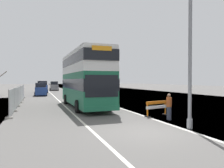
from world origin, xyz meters
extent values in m
cube|color=#565451|center=(0.00, 0.00, -0.05)|extent=(140.00, 280.00, 0.10)
cube|color=#B2AFA8|center=(2.12, 0.00, 0.00)|extent=(0.24, 196.00, 0.01)
cube|color=silver|center=(-2.38, 0.00, 0.00)|extent=(0.16, 168.00, 0.01)
cube|color=#196042|center=(-0.74, 10.56, 1.75)|extent=(2.71, 11.10, 2.79)
cube|color=silver|center=(-0.74, 10.56, 3.34)|extent=(2.71, 11.10, 0.40)
cube|color=silver|center=(-0.74, 10.56, 4.29)|extent=(2.68, 10.99, 1.50)
cube|color=black|center=(-0.74, 10.56, 2.17)|extent=(2.74, 11.21, 0.89)
cube|color=black|center=(-0.74, 10.56, 4.29)|extent=(2.72, 11.16, 0.83)
cube|color=black|center=(-0.68, 5.01, 2.10)|extent=(2.38, 0.09, 1.54)
cube|color=orange|center=(-0.68, 5.01, 4.71)|extent=(1.42, 0.08, 0.32)
cube|color=#196042|center=(-0.74, 10.56, 0.53)|extent=(2.74, 11.21, 0.36)
cylinder|color=black|center=(-2.00, 7.12, 0.50)|extent=(0.31, 1.00, 1.00)
cylinder|color=black|center=(0.59, 7.15, 0.50)|extent=(0.31, 1.00, 1.00)
cylinder|color=black|center=(-2.07, 13.59, 0.50)|extent=(0.31, 1.00, 1.00)
cylinder|color=black|center=(0.51, 13.62, 0.50)|extent=(0.31, 1.00, 1.00)
cylinder|color=gray|center=(2.48, -0.14, 3.85)|extent=(0.18, 0.18, 7.70)
cylinder|color=gray|center=(2.48, -0.14, 0.25)|extent=(0.29, 0.29, 0.50)
cube|color=orange|center=(2.93, 3.83, 0.95)|extent=(1.86, 0.53, 0.20)
cube|color=white|center=(2.93, 3.83, 0.63)|extent=(1.86, 0.53, 0.20)
cube|color=orange|center=(2.10, 3.63, 0.48)|extent=(0.08, 0.08, 0.95)
cube|color=black|center=(2.10, 3.63, 0.04)|extent=(0.24, 0.46, 0.08)
cube|color=orange|center=(3.76, 4.04, 0.48)|extent=(0.08, 0.08, 0.95)
cube|color=black|center=(3.76, 4.04, 0.04)|extent=(0.24, 0.46, 0.08)
cube|color=#A8AAAD|center=(-6.64, 7.78, 0.95)|extent=(0.04, 3.26, 1.80)
cube|color=#A8AAAD|center=(-6.64, 11.18, 0.95)|extent=(0.04, 3.26, 1.80)
cube|color=#A8AAAD|center=(-6.64, 14.58, 0.95)|extent=(0.04, 3.26, 1.80)
cube|color=#A8AAAD|center=(-6.64, 17.98, 0.95)|extent=(0.04, 3.26, 1.80)
cube|color=#A8AAAD|center=(-6.64, 21.38, 0.95)|extent=(0.04, 3.26, 1.80)
cylinder|color=#939699|center=(-6.64, 6.08, 0.95)|extent=(0.06, 0.06, 1.90)
cube|color=gray|center=(-6.64, 6.08, 0.06)|extent=(0.44, 0.20, 0.12)
cylinder|color=#939699|center=(-6.64, 9.48, 0.95)|extent=(0.06, 0.06, 1.90)
cube|color=gray|center=(-6.64, 9.48, 0.06)|extent=(0.44, 0.20, 0.12)
cylinder|color=#939699|center=(-6.64, 12.88, 0.95)|extent=(0.06, 0.06, 1.90)
cube|color=gray|center=(-6.64, 12.88, 0.06)|extent=(0.44, 0.20, 0.12)
cylinder|color=#939699|center=(-6.64, 16.28, 0.95)|extent=(0.06, 0.06, 1.90)
cube|color=gray|center=(-6.64, 16.28, 0.06)|extent=(0.44, 0.20, 0.12)
cylinder|color=#939699|center=(-6.64, 19.68, 0.95)|extent=(0.06, 0.06, 1.90)
cube|color=gray|center=(-6.64, 19.68, 0.06)|extent=(0.44, 0.20, 0.12)
cylinder|color=#939699|center=(-6.64, 23.08, 0.95)|extent=(0.06, 0.06, 1.90)
cube|color=gray|center=(-6.64, 23.08, 0.06)|extent=(0.44, 0.20, 0.12)
cube|color=navy|center=(-4.34, 27.58, 0.77)|extent=(1.72, 4.39, 1.18)
cube|color=black|center=(-4.34, 27.58, 1.72)|extent=(1.58, 2.41, 0.71)
cylinder|color=black|center=(-3.48, 28.94, 0.30)|extent=(0.20, 0.60, 0.60)
cylinder|color=black|center=(-5.20, 28.94, 0.30)|extent=(0.20, 0.60, 0.60)
cylinder|color=black|center=(-3.48, 26.22, 0.30)|extent=(0.20, 0.60, 0.60)
cylinder|color=black|center=(-5.20, 26.22, 0.30)|extent=(0.20, 0.60, 0.60)
cube|color=navy|center=(-3.88, 35.97, 0.85)|extent=(1.90, 4.33, 1.34)
cube|color=black|center=(-3.88, 35.97, 1.94)|extent=(1.74, 2.38, 0.83)
cylinder|color=black|center=(-2.93, 37.31, 0.30)|extent=(0.20, 0.60, 0.60)
cylinder|color=black|center=(-4.83, 37.31, 0.30)|extent=(0.20, 0.60, 0.60)
cylinder|color=black|center=(-2.93, 34.62, 0.30)|extent=(0.20, 0.60, 0.60)
cylinder|color=black|center=(-4.83, 34.62, 0.30)|extent=(0.20, 0.60, 0.60)
cube|color=slate|center=(-0.94, 44.89, 0.81)|extent=(1.80, 4.04, 1.27)
cube|color=black|center=(-0.94, 44.89, 1.83)|extent=(1.65, 2.22, 0.76)
cylinder|color=black|center=(-0.04, 46.14, 0.30)|extent=(0.20, 0.60, 0.60)
cylinder|color=black|center=(-1.84, 46.14, 0.30)|extent=(0.20, 0.60, 0.60)
cylinder|color=black|center=(-0.04, 43.64, 0.30)|extent=(0.20, 0.60, 0.60)
cylinder|color=black|center=(-1.84, 43.64, 0.30)|extent=(0.20, 0.60, 0.60)
cylinder|color=#4C3D2D|center=(-10.50, 30.97, 3.31)|extent=(1.76, 0.55, 1.41)
cylinder|color=#2D3342|center=(2.91, 2.33, 0.42)|extent=(0.29, 0.29, 0.83)
cylinder|color=#99471E|center=(2.91, 2.33, 1.13)|extent=(0.34, 0.34, 0.61)
sphere|color=#937056|center=(2.91, 2.33, 1.55)|extent=(0.22, 0.22, 0.22)
camera|label=1|loc=(-4.94, -9.21, 2.50)|focal=34.50mm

